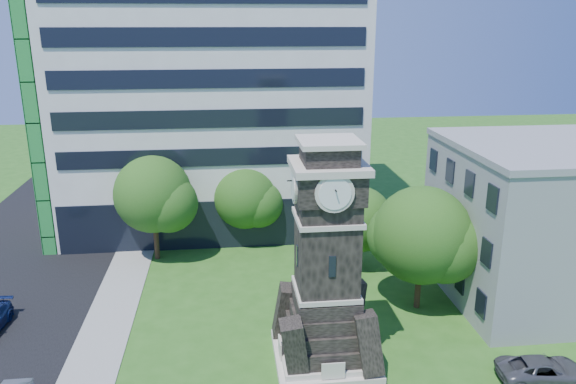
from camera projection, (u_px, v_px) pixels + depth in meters
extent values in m
cube|color=gray|center=(101.00, 342.00, 32.21)|extent=(3.00, 70.00, 0.06)
cube|color=beige|center=(324.00, 355.00, 30.66)|extent=(5.40, 5.40, 0.40)
cube|color=beige|center=(325.00, 350.00, 30.56)|extent=(4.80, 4.80, 0.30)
cube|color=black|center=(327.00, 236.00, 28.62)|extent=(3.00, 3.00, 6.40)
cube|color=beige|center=(326.00, 289.00, 29.49)|extent=(3.25, 3.25, 0.25)
cube|color=beige|center=(327.00, 218.00, 28.33)|extent=(3.25, 3.25, 0.25)
cube|color=black|center=(332.00, 266.00, 27.46)|extent=(0.35, 0.08, 1.10)
cube|color=black|center=(328.00, 183.00, 27.80)|extent=(3.30, 3.30, 1.60)
cube|color=beige|center=(329.00, 166.00, 27.54)|extent=(3.70, 3.70, 0.35)
cylinder|color=white|center=(335.00, 194.00, 26.12)|extent=(1.56, 0.06, 1.56)
cylinder|color=white|center=(293.00, 185.00, 27.61)|extent=(0.06, 1.56, 1.56)
cube|color=black|center=(329.00, 154.00, 27.36)|extent=(2.60, 2.60, 0.90)
cube|color=beige|center=(329.00, 142.00, 27.19)|extent=(3.00, 3.00, 0.25)
cube|color=white|center=(211.00, 66.00, 48.80)|extent=(25.00, 15.00, 28.00)
cube|color=black|center=(216.00, 223.00, 45.45)|extent=(24.50, 0.80, 4.00)
cube|color=gray|center=(565.00, 223.00, 36.79)|extent=(15.00, 12.00, 10.00)
imported|color=#4C4C51|center=(544.00, 370.00, 28.59)|extent=(4.81, 2.51, 1.29)
cube|color=black|center=(312.00, 358.00, 30.19)|extent=(0.06, 0.45, 0.70)
cube|color=black|center=(344.00, 356.00, 30.37)|extent=(0.06, 0.45, 0.70)
cube|color=#351C12|center=(328.00, 355.00, 30.25)|extent=(1.80, 0.48, 0.04)
cube|color=#351C12|center=(327.00, 348.00, 30.38)|extent=(1.80, 0.04, 0.40)
cylinder|color=#332114|center=(156.00, 240.00, 43.29)|extent=(0.39, 0.39, 3.04)
sphere|color=#2F5A1A|center=(153.00, 194.00, 42.20)|extent=(5.85, 5.85, 5.85)
sphere|color=#2F5A1A|center=(169.00, 203.00, 41.95)|extent=(4.39, 4.39, 4.39)
sphere|color=#2F5A1A|center=(141.00, 196.00, 42.89)|extent=(4.09, 4.09, 4.09)
cylinder|color=#332114|center=(246.00, 229.00, 46.45)|extent=(0.37, 0.37, 2.36)
sphere|color=#255419|center=(245.00, 196.00, 45.61)|extent=(5.31, 5.31, 5.31)
sphere|color=#255419|center=(259.00, 203.00, 45.35)|extent=(3.98, 3.98, 3.98)
sphere|color=#255419|center=(234.00, 197.00, 46.22)|extent=(3.71, 3.71, 3.71)
cylinder|color=#332114|center=(358.00, 253.00, 41.87)|extent=(0.34, 0.34, 2.21)
sphere|color=#32681E|center=(359.00, 219.00, 41.08)|extent=(4.85, 4.85, 4.85)
sphere|color=#32681E|center=(374.00, 227.00, 40.85)|extent=(3.64, 3.64, 3.64)
sphere|color=#32681E|center=(346.00, 220.00, 41.64)|extent=(3.39, 3.39, 3.39)
cylinder|color=#332114|center=(418.00, 287.00, 35.88)|extent=(0.37, 0.37, 2.90)
sphere|color=#296C20|center=(422.00, 235.00, 34.85)|extent=(6.17, 6.17, 6.17)
sphere|color=#296C20|center=(444.00, 246.00, 34.56)|extent=(4.62, 4.62, 4.62)
sphere|color=#296C20|center=(401.00, 236.00, 35.56)|extent=(4.32, 4.32, 4.32)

